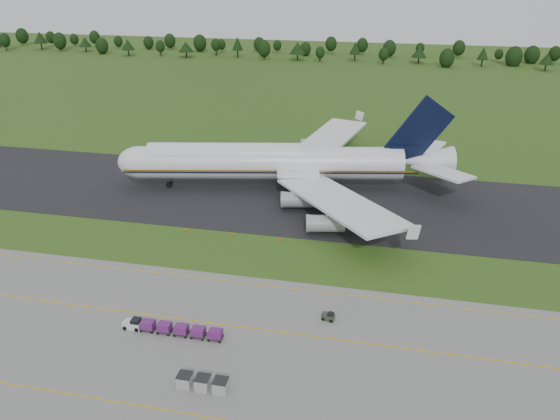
% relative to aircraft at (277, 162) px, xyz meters
% --- Properties ---
extents(ground, '(600.00, 600.00, 0.00)m').
position_rel_aircraft_xyz_m(ground, '(2.29, -33.59, -6.47)').
color(ground, '#2F5018').
rests_on(ground, ground).
extents(apron, '(300.00, 52.00, 0.06)m').
position_rel_aircraft_xyz_m(apron, '(2.29, -67.59, -6.44)').
color(apron, slate).
rests_on(apron, ground).
extents(taxiway, '(300.00, 40.00, 0.08)m').
position_rel_aircraft_xyz_m(taxiway, '(2.29, -5.59, -6.43)').
color(taxiway, black).
rests_on(taxiway, ground).
extents(apron_markings, '(300.00, 30.20, 0.01)m').
position_rel_aircraft_xyz_m(apron_markings, '(2.29, -60.57, -6.41)').
color(apron_markings, '#CEA00C').
rests_on(apron_markings, apron).
extents(tree_line, '(525.36, 23.29, 11.73)m').
position_rel_aircraft_xyz_m(tree_line, '(1.13, 185.40, -0.48)').
color(tree_line, black).
rests_on(tree_line, ground).
extents(aircraft, '(80.97, 77.17, 22.66)m').
position_rel_aircraft_xyz_m(aircraft, '(0.00, 0.00, 0.00)').
color(aircraft, white).
rests_on(aircraft, ground).
extents(baggage_train, '(15.37, 1.63, 1.57)m').
position_rel_aircraft_xyz_m(baggage_train, '(-3.08, -59.21, -5.57)').
color(baggage_train, silver).
rests_on(baggage_train, apron).
extents(utility_cart, '(2.01, 1.42, 1.01)m').
position_rel_aircraft_xyz_m(utility_cart, '(19.14, -51.07, -5.92)').
color(utility_cart, '#2E3626').
rests_on(utility_cart, apron).
extents(uld_row, '(6.65, 1.85, 1.82)m').
position_rel_aircraft_xyz_m(uld_row, '(5.34, -69.15, -5.49)').
color(uld_row, '#9A9A9A').
rests_on(uld_row, apron).
extents(edge_markers, '(20.11, 0.30, 0.60)m').
position_rel_aircraft_xyz_m(edge_markers, '(-3.19, -27.05, -6.20)').
color(edge_markers, '#E05707').
rests_on(edge_markers, ground).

